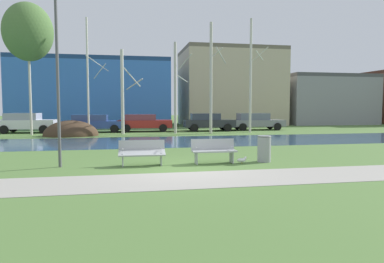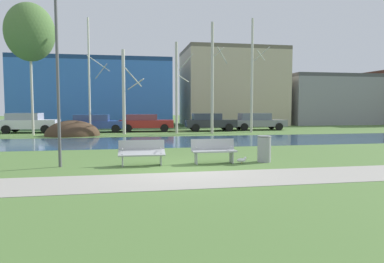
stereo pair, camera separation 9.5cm
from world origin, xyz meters
The scene contains 23 objects.
ground_plane centered at (0.00, 10.00, 0.00)m, with size 120.00×120.00×0.00m, color #517538.
paved_path_strip centered at (0.00, -1.65, 0.01)m, with size 60.00×2.22×0.01m, color #9E998E.
river_band centered at (0.00, 9.06, 0.00)m, with size 80.00×6.48×0.01m, color #33516B.
soil_mound centered at (-5.65, 14.21, 0.00)m, with size 3.76×2.98×2.18m, color #423021.
bench_left centered at (-1.28, 0.99, 0.47)m, with size 1.61×0.59×0.87m.
bench_right centered at (1.29, 0.99, 0.47)m, with size 1.61×0.59×0.87m.
trash_bin centered at (3.20, 0.95, 0.50)m, with size 0.52×0.52×0.97m.
seagull centered at (2.27, 0.74, 0.13)m, with size 0.40×0.15×0.25m.
streetlamp centered at (-4.03, 1.19, 3.93)m, with size 0.32×0.32×5.99m.
birch_far_left centered at (-8.53, 15.31, 7.27)m, with size 3.39×3.39×9.33m.
birch_left centered at (-4.50, 15.10, 4.26)m, with size 1.57×2.77×8.44m.
birch_center_left centered at (-2.03, 15.08, 3.18)m, with size 1.63×2.84×6.23m.
birch_center centered at (1.88, 14.97, 3.52)m, with size 1.38×2.17×6.88m.
birch_center_right centered at (4.53, 14.49, 4.25)m, with size 1.26×2.03×8.35m.
birch_right centered at (7.86, 14.96, 4.52)m, with size 1.50×2.40×8.89m.
parked_van_nearest_white centered at (-9.51, 17.79, 0.81)m, with size 4.36×2.24×1.54m.
parked_sedan_second_blue centered at (-4.38, 17.42, 0.75)m, with size 4.80×2.20×1.40m.
parked_hatch_third_red centered at (-0.43, 17.50, 0.75)m, with size 4.47×2.16×1.41m.
parked_wagon_fourth_dark centered at (4.93, 17.16, 0.78)m, with size 4.28×2.12×1.48m.
parked_suv_fifth_grey centered at (9.34, 17.63, 0.77)m, with size 4.74×2.17×1.46m.
building_blue_store centered at (-5.11, 27.04, 3.41)m, with size 15.14×9.48×6.83m.
building_beige_block centered at (9.77, 26.91, 4.21)m, with size 10.81×7.93×8.42m.
building_grey_warehouse centered at (21.10, 25.95, 2.84)m, with size 10.34×6.22×5.69m.
Camera 1 is at (-1.77, -10.96, 2.05)m, focal length 32.15 mm.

